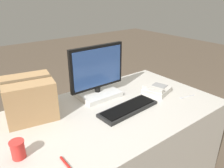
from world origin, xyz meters
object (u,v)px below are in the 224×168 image
Objects in this scene: keyboard at (128,108)px; pen_marker at (67,165)px; monitor at (97,77)px; spoon at (185,97)px; desk_phone at (156,90)px; paper_cup_right at (18,149)px; cardboard_box at (30,98)px.

pen_marker is at bearing -163.20° from keyboard.
keyboard is at bearing -83.13° from monitor.
spoon is at bearing -17.83° from keyboard.
monitor reaches higher than keyboard.
paper_cup_right is at bearing 168.97° from desk_phone.
spoon is at bearing -74.77° from desk_phone.
paper_cup_right is at bearing -154.16° from monitor.
monitor is at bearing 132.76° from desk_phone.
keyboard is at bearing -31.58° from cardboard_box.
pen_marker is (-0.55, -0.54, -0.15)m from monitor.
pen_marker is (-0.03, -0.56, -0.12)m from cardboard_box.
keyboard is 3.36× the size of pen_marker.
keyboard is at bearing 175.32° from desk_phone.
monitor is at bearing -46.30° from pen_marker.
pen_marker is (-0.58, -0.22, -0.01)m from keyboard.
spoon is (0.49, -0.12, -0.01)m from keyboard.
keyboard is at bearing 0.23° from spoon.
cardboard_box is 0.58m from pen_marker.
keyboard reaches higher than pen_marker.
monitor is at bearing 25.84° from paper_cup_right.
cardboard_box is (-0.93, 0.27, 0.10)m from desk_phone.
desk_phone is at bearing -44.84° from spoon.
spoon is 1.08m from pen_marker.
keyboard is 1.31× the size of cardboard_box.
desk_phone reaches higher than spoon.
desk_phone is at bearing -31.41° from monitor.
pen_marker is (0.16, -0.20, -0.04)m from paper_cup_right.
cardboard_box is at bearing -3.86° from pen_marker.
monitor is at bearing -2.24° from cardboard_box.
keyboard is 1.92× the size of desk_phone.
monitor reaches higher than paper_cup_right.
pen_marker is (-0.95, -0.29, -0.02)m from desk_phone.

